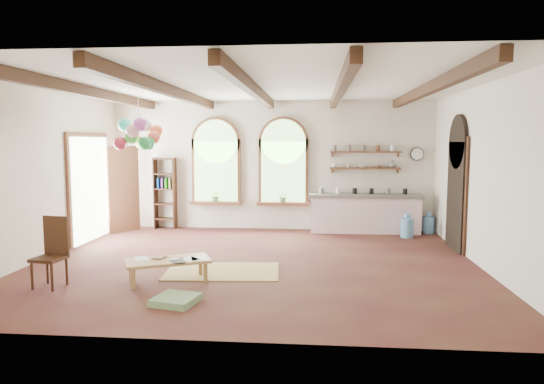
# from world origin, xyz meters

# --- Properties ---
(floor) EXTENTS (8.00, 8.00, 0.00)m
(floor) POSITION_xyz_m (0.00, 0.00, 0.00)
(floor) COLOR #512F21
(floor) RESTS_ON ground
(ceiling_beams) EXTENTS (6.20, 6.80, 0.18)m
(ceiling_beams) POSITION_xyz_m (0.00, 0.00, 3.10)
(ceiling_beams) COLOR #3D2513
(ceiling_beams) RESTS_ON ceiling
(window_left) EXTENTS (1.30, 0.28, 2.20)m
(window_left) POSITION_xyz_m (-1.40, 3.43, 1.63)
(window_left) COLOR brown
(window_left) RESTS_ON floor
(window_right) EXTENTS (1.30, 0.28, 2.20)m
(window_right) POSITION_xyz_m (0.30, 3.43, 1.63)
(window_right) COLOR brown
(window_right) RESTS_ON floor
(left_doorway) EXTENTS (0.10, 1.90, 2.50)m
(left_doorway) POSITION_xyz_m (-3.95, 1.80, 1.15)
(left_doorway) COLOR brown
(left_doorway) RESTS_ON floor
(right_doorway) EXTENTS (0.10, 1.30, 2.40)m
(right_doorway) POSITION_xyz_m (3.95, 1.50, 1.10)
(right_doorway) COLOR black
(right_doorway) RESTS_ON floor
(kitchen_counter) EXTENTS (2.68, 0.62, 0.94)m
(kitchen_counter) POSITION_xyz_m (2.30, 3.20, 0.48)
(kitchen_counter) COLOR silver
(kitchen_counter) RESTS_ON floor
(wall_shelf_lower) EXTENTS (1.70, 0.24, 0.04)m
(wall_shelf_lower) POSITION_xyz_m (2.30, 3.38, 1.55)
(wall_shelf_lower) COLOR brown
(wall_shelf_lower) RESTS_ON wall_back
(wall_shelf_upper) EXTENTS (1.70, 0.24, 0.04)m
(wall_shelf_upper) POSITION_xyz_m (2.30, 3.38, 1.95)
(wall_shelf_upper) COLOR brown
(wall_shelf_upper) RESTS_ON wall_back
(wall_clock) EXTENTS (0.32, 0.04, 0.32)m
(wall_clock) POSITION_xyz_m (3.55, 3.45, 1.90)
(wall_clock) COLOR black
(wall_clock) RESTS_ON wall_back
(bookshelf) EXTENTS (0.53, 0.32, 1.80)m
(bookshelf) POSITION_xyz_m (-2.70, 3.32, 0.90)
(bookshelf) COLOR #3D2513
(bookshelf) RESTS_ON floor
(coffee_table) EXTENTS (1.41, 1.06, 0.37)m
(coffee_table) POSITION_xyz_m (-1.20, -1.33, 0.32)
(coffee_table) COLOR #AF8550
(coffee_table) RESTS_ON floor
(side_chair) EXTENTS (0.48, 0.48, 1.07)m
(side_chair) POSITION_xyz_m (-2.91, -1.73, 0.31)
(side_chair) COLOR #3D2513
(side_chair) RESTS_ON floor
(floor_mat) EXTENTS (1.98, 1.31, 0.02)m
(floor_mat) POSITION_xyz_m (-0.47, -0.65, 0.01)
(floor_mat) COLOR tan
(floor_mat) RESTS_ON floor
(floor_cushion) EXTENTS (0.66, 0.66, 0.10)m
(floor_cushion) POSITION_xyz_m (-0.80, -2.30, 0.05)
(floor_cushion) COLOR #6B8A5F
(floor_cushion) RESTS_ON floor
(water_jug_a) EXTENTS (0.30, 0.30, 0.57)m
(water_jug_a) POSITION_xyz_m (3.21, 2.64, 0.25)
(water_jug_a) COLOR #609DCE
(water_jug_a) RESTS_ON floor
(water_jug_b) EXTENTS (0.27, 0.27, 0.52)m
(water_jug_b) POSITION_xyz_m (3.82, 3.20, 0.22)
(water_jug_b) COLOR #609DCE
(water_jug_b) RESTS_ON floor
(balloon_cluster) EXTENTS (0.85, 0.90, 1.16)m
(balloon_cluster) POSITION_xyz_m (-2.41, 0.80, 2.34)
(balloon_cluster) COLOR white
(balloon_cluster) RESTS_ON floor
(table_book) EXTENTS (0.21, 0.27, 0.02)m
(table_book) POSITION_xyz_m (-1.45, -1.23, 0.38)
(table_book) COLOR olive
(table_book) RESTS_ON coffee_table
(tablet) EXTENTS (0.29, 0.31, 0.01)m
(tablet) POSITION_xyz_m (-1.01, -1.47, 0.37)
(tablet) COLOR black
(tablet) RESTS_ON coffee_table
(potted_plant_left) EXTENTS (0.27, 0.23, 0.30)m
(potted_plant_left) POSITION_xyz_m (-1.40, 3.32, 0.85)
(potted_plant_left) COLOR #598C4C
(potted_plant_left) RESTS_ON window_left
(potted_plant_right) EXTENTS (0.27, 0.23, 0.30)m
(potted_plant_right) POSITION_xyz_m (0.30, 3.32, 0.85)
(potted_plant_right) COLOR #598C4C
(potted_plant_right) RESTS_ON window_right
(shelf_cup_a) EXTENTS (0.12, 0.10, 0.10)m
(shelf_cup_a) POSITION_xyz_m (1.55, 3.38, 1.62)
(shelf_cup_a) COLOR white
(shelf_cup_a) RESTS_ON wall_shelf_lower
(shelf_cup_b) EXTENTS (0.10, 0.10, 0.09)m
(shelf_cup_b) POSITION_xyz_m (1.90, 3.38, 1.62)
(shelf_cup_b) COLOR beige
(shelf_cup_b) RESTS_ON wall_shelf_lower
(shelf_bowl_a) EXTENTS (0.22, 0.22, 0.05)m
(shelf_bowl_a) POSITION_xyz_m (2.25, 3.38, 1.60)
(shelf_bowl_a) COLOR beige
(shelf_bowl_a) RESTS_ON wall_shelf_lower
(shelf_bowl_b) EXTENTS (0.20, 0.20, 0.06)m
(shelf_bowl_b) POSITION_xyz_m (2.60, 3.38, 1.60)
(shelf_bowl_b) COLOR #8C664C
(shelf_bowl_b) RESTS_ON wall_shelf_lower
(shelf_vase) EXTENTS (0.18, 0.18, 0.19)m
(shelf_vase) POSITION_xyz_m (2.95, 3.38, 1.67)
(shelf_vase) COLOR slate
(shelf_vase) RESTS_ON wall_shelf_lower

